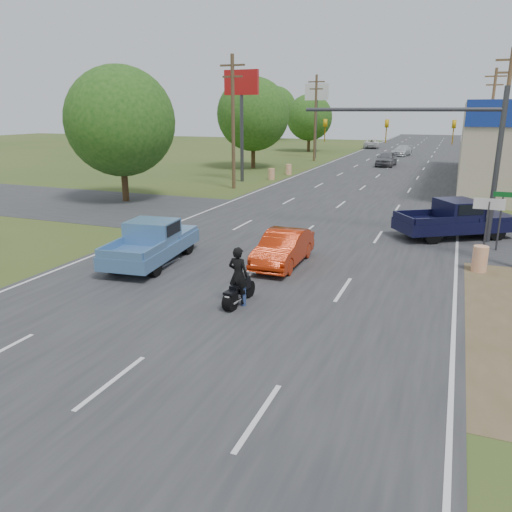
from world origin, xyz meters
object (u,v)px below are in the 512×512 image
at_px(motorcycle, 238,293).
at_px(distant_car_grey, 386,159).
at_px(red_convertible, 283,248).
at_px(blue_pickup, 153,241).
at_px(rider, 238,278).
at_px(distant_car_white, 372,144).
at_px(navy_pickup, 458,219).
at_px(distant_car_silver, 402,151).

bearing_deg(motorcycle, distant_car_grey, 97.10).
xyz_separation_m(red_convertible, blue_pickup, (-5.02, -1.55, 0.19)).
bearing_deg(motorcycle, rider, 90.00).
xyz_separation_m(motorcycle, distant_car_grey, (-1.30, 44.00, 0.38)).
xyz_separation_m(motorcycle, distant_car_white, (-7.30, 71.25, 0.30)).
bearing_deg(red_convertible, motorcycle, -89.38).
bearing_deg(distant_car_grey, blue_pickup, -93.29).
bearing_deg(blue_pickup, navy_pickup, 31.52).
height_order(navy_pickup, distant_car_white, navy_pickup).
height_order(distant_car_grey, distant_car_silver, distant_car_grey).
relative_size(motorcycle, blue_pickup, 0.34).
bearing_deg(motorcycle, blue_pickup, 154.18).
xyz_separation_m(blue_pickup, distant_car_grey, (3.80, 40.91, -0.08)).
height_order(red_convertible, navy_pickup, navy_pickup).
height_order(motorcycle, blue_pickup, blue_pickup).
bearing_deg(navy_pickup, rider, -61.37).
bearing_deg(distant_car_grey, distant_car_white, 104.43).
bearing_deg(navy_pickup, motorcycle, -61.31).
bearing_deg(distant_car_silver, red_convertible, -80.10).
bearing_deg(distant_car_white, rider, 90.31).
height_order(motorcycle, rider, rider).
bearing_deg(distant_car_grey, motorcycle, -86.30).
xyz_separation_m(distant_car_grey, distant_car_white, (-6.00, 27.26, -0.08)).
height_order(blue_pickup, distant_car_silver, blue_pickup).
distance_m(rider, blue_pickup, 5.94).
bearing_deg(distant_car_white, motorcycle, 90.30).
relative_size(distant_car_grey, distant_car_white, 0.90).
bearing_deg(distant_car_silver, blue_pickup, -85.35).
relative_size(blue_pickup, navy_pickup, 0.93).
bearing_deg(distant_car_grey, rider, -86.30).
xyz_separation_m(navy_pickup, distant_car_white, (-13.61, 59.20, -0.21)).
bearing_deg(navy_pickup, distant_car_silver, 155.50).
xyz_separation_m(red_convertible, distant_car_white, (-7.23, 66.62, 0.04)).
xyz_separation_m(rider, navy_pickup, (6.31, 12.02, 0.02)).
distance_m(blue_pickup, distant_car_silver, 55.32).
relative_size(red_convertible, navy_pickup, 0.72).
relative_size(distant_car_grey, distant_car_silver, 1.00).
bearing_deg(navy_pickup, distant_car_white, 159.30).
relative_size(blue_pickup, distant_car_silver, 1.15).
relative_size(red_convertible, blue_pickup, 0.77).
xyz_separation_m(motorcycle, navy_pickup, (6.32, 12.05, 0.51)).
bearing_deg(distant_car_white, blue_pickup, 86.31).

